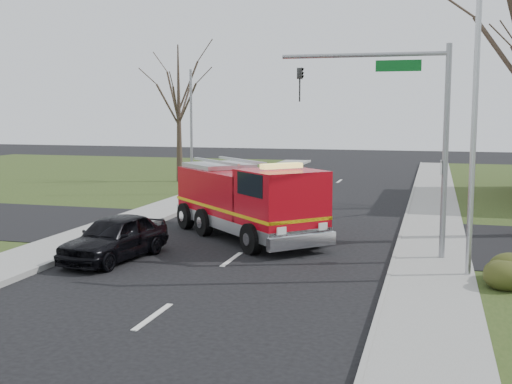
# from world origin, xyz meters

# --- Properties ---
(ground) EXTENTS (120.00, 120.00, 0.00)m
(ground) POSITION_xyz_m (0.00, 0.00, 0.00)
(ground) COLOR black
(ground) RESTS_ON ground
(sidewalk_right) EXTENTS (2.40, 80.00, 0.15)m
(sidewalk_right) POSITION_xyz_m (6.20, 0.00, 0.07)
(sidewalk_right) COLOR gray
(sidewalk_right) RESTS_ON ground
(sidewalk_left) EXTENTS (2.40, 80.00, 0.15)m
(sidewalk_left) POSITION_xyz_m (-6.20, 0.00, 0.07)
(sidewalk_left) COLOR gray
(sidewalk_left) RESTS_ON ground
(bare_tree_left) EXTENTS (4.50, 4.50, 9.00)m
(bare_tree_left) POSITION_xyz_m (-10.00, 20.00, 5.56)
(bare_tree_left) COLOR #33291E
(bare_tree_left) RESTS_ON ground
(traffic_signal_mast) EXTENTS (5.29, 0.18, 6.80)m
(traffic_signal_mast) POSITION_xyz_m (5.21, 1.50, 4.71)
(traffic_signal_mast) COLOR gray
(traffic_signal_mast) RESTS_ON ground
(streetlight_pole) EXTENTS (1.48, 0.16, 8.40)m
(streetlight_pole) POSITION_xyz_m (7.14, -0.50, 4.55)
(streetlight_pole) COLOR #B7BABF
(streetlight_pole) RESTS_ON ground
(utility_pole_far) EXTENTS (0.14, 0.14, 7.00)m
(utility_pole_far) POSITION_xyz_m (-6.80, 14.00, 3.50)
(utility_pole_far) COLOR gray
(utility_pole_far) RESTS_ON ground
(fire_engine) EXTENTS (7.04, 6.99, 2.99)m
(fire_engine) POSITION_xyz_m (-0.47, 3.51, 1.35)
(fire_engine) COLOR #AB0714
(fire_engine) RESTS_ON ground
(parked_car_maroon) EXTENTS (2.35, 4.50, 1.46)m
(parked_car_maroon) POSITION_xyz_m (-3.61, -1.00, 0.73)
(parked_car_maroon) COLOR black
(parked_car_maroon) RESTS_ON ground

